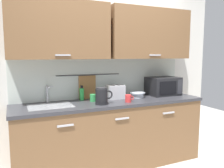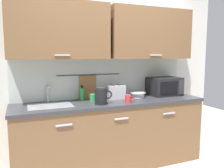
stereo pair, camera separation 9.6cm
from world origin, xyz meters
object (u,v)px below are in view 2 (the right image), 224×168
at_px(electric_kettle, 101,96).
at_px(mug_by_kettle, 128,99).
at_px(microwave, 164,86).
at_px(mixing_bowl, 138,95).
at_px(toaster, 115,92).
at_px(mug_near_sink, 93,98).
at_px(dish_soap_bottle, 82,94).

height_order(electric_kettle, mug_by_kettle, electric_kettle).
xyz_separation_m(microwave, mixing_bowl, (-0.46, -0.04, -0.09)).
relative_size(electric_kettle, mixing_bowl, 1.06).
distance_m(microwave, toaster, 0.79).
height_order(mug_near_sink, mixing_bowl, mug_near_sink).
distance_m(mixing_bowl, toaster, 0.33).
bearing_deg(mixing_bowl, microwave, 4.64).
bearing_deg(microwave, mug_near_sink, -177.85).
height_order(electric_kettle, mixing_bowl, electric_kettle).
distance_m(dish_soap_bottle, mixing_bowl, 0.79).
bearing_deg(mixing_bowl, mug_near_sink, -179.57).
bearing_deg(electric_kettle, toaster, 41.39).
bearing_deg(mixing_bowl, electric_kettle, -161.44).
relative_size(microwave, mixing_bowl, 2.15).
distance_m(microwave, dish_soap_bottle, 1.25).
bearing_deg(mixing_bowl, toaster, 170.61).
relative_size(mug_near_sink, toaster, 0.47).
bearing_deg(mug_near_sink, microwave, 2.15).
bearing_deg(mug_by_kettle, mixing_bowl, 40.49).
relative_size(microwave, toaster, 1.80).
distance_m(microwave, mixing_bowl, 0.47).
bearing_deg(microwave, electric_kettle, -167.18).
bearing_deg(mug_by_kettle, microwave, 20.01).
bearing_deg(mug_near_sink, electric_kettle, -78.29).
xyz_separation_m(dish_soap_bottle, mug_by_kettle, (0.51, -0.37, -0.04)).
distance_m(electric_kettle, dish_soap_bottle, 0.39).
height_order(dish_soap_bottle, mixing_bowl, dish_soap_bottle).
xyz_separation_m(microwave, dish_soap_bottle, (-1.24, 0.11, -0.05)).
relative_size(electric_kettle, dish_soap_bottle, 1.16).
relative_size(mug_near_sink, mixing_bowl, 0.56).
xyz_separation_m(mug_near_sink, mixing_bowl, (0.67, 0.00, -0.00)).
distance_m(mug_near_sink, toaster, 0.35).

